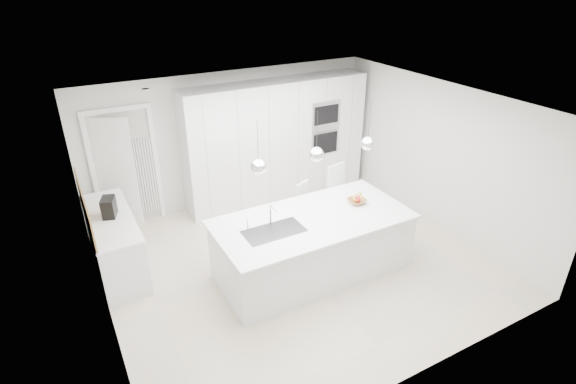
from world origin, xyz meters
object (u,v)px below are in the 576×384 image
island_base (314,247)px  bar_stool_left (306,213)px  fruit_bowl (357,201)px  bar_stool_right (340,199)px  espresso_machine (109,207)px

island_base → bar_stool_left: (0.37, 0.85, 0.06)m
fruit_bowl → bar_stool_right: bearing=73.4°
island_base → espresso_machine: espresso_machine is taller
bar_stool_left → espresso_machine: bearing=143.0°
bar_stool_left → bar_stool_right: bearing=-23.2°
fruit_bowl → bar_stool_left: 0.97m
bar_stool_right → island_base: bearing=-151.7°
island_base → fruit_bowl: fruit_bowl is taller
espresso_machine → bar_stool_left: size_ratio=0.29×
espresso_machine → bar_stool_right: espresso_machine is taller
espresso_machine → bar_stool_right: bearing=8.4°
fruit_bowl → island_base: bearing=-172.4°
fruit_bowl → bar_stool_right: (0.22, 0.75, -0.36)m
island_base → espresso_machine: (-2.53, 1.51, 0.61)m
island_base → espresso_machine: 3.01m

